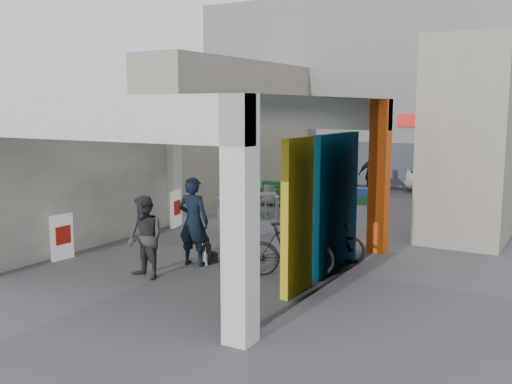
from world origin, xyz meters
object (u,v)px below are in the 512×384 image
Objects in this scene: man_crates at (372,175)px; cafe_set at (267,206)px; border_collie at (207,253)px; produce_stand at (275,196)px; bicycle_rear at (290,250)px; bicycle_front at (325,241)px; man_elderly at (335,214)px; white_van at (452,180)px; man_back_turned at (145,238)px; man_with_dog at (193,221)px.

cafe_set is at bearing 66.78° from man_crates.
cafe_set is 5.66m from border_collie.
man_crates is at bearing 114.35° from border_collie.
produce_stand is at bearing 132.31° from border_collie.
produce_stand is 0.68× the size of bicycle_rear.
cafe_set reaches higher than border_collie.
produce_stand is 0.72× the size of man_crates.
cafe_set reaches higher than produce_stand.
bicycle_rear reaches higher than bicycle_front.
man_elderly is (3.93, -4.24, 0.45)m from produce_stand.
produce_stand is 7.04m from white_van.
bicycle_front is at bearing 59.70° from man_back_turned.
produce_stand is 7.53m from border_collie.
man_with_dog is at bearing -107.48° from man_elderly.
man_elderly is at bearing 85.13° from border_collie.
border_collie is at bearing -62.58° from produce_stand.
cafe_set is at bearing 10.67° from bicycle_rear.
produce_stand is 7.17m from bicycle_front.
man_with_dog is 10.44m from man_crates.
border_collie is at bearing 85.58° from man_crates.
produce_stand is at bearing 112.43° from man_back_turned.
bicycle_front is at bearing -61.22° from man_elderly.
bicycle_rear is (1.93, 0.07, 0.30)m from border_collie.
man_back_turned is at bearing -80.53° from cafe_set.
man_with_dog is at bearing -169.76° from white_van.
man_with_dog reaches higher than white_van.
produce_stand is 5.80m from man_elderly.
cafe_set is 1.87m from produce_stand.
man_back_turned reaches higher than border_collie.
produce_stand is 8.83m from man_back_turned.
man_back_turned reaches higher than produce_stand.
white_van is at bearing 88.56° from man_back_turned.
bicycle_rear is at bearing -49.51° from produce_stand.
border_collie is at bearing -106.13° from man_elderly.
white_van is (0.42, 10.91, 0.15)m from bicycle_front.
man_crates is 10.34m from bicycle_rear.
cafe_set is at bearing 29.46° from bicycle_front.
cafe_set is 0.41× the size of white_van.
man_crates reaches higher than white_van.
man_back_turned is 11.70m from man_crates.
bicycle_front reaches higher than cafe_set.
man_back_turned reaches higher than bicycle_rear.
man_with_dog is at bearing -64.52° from produce_stand.
man_crates is (1.69, 4.81, 0.54)m from cafe_set.
bicycle_front is 1.41m from bicycle_rear.
cafe_set is at bearing -59.27° from produce_stand.
bicycle_rear is at bearing 43.20° from man_back_turned.
white_van is at bearing 57.54° from produce_stand.
man_with_dog is 2.87m from bicycle_front.
man_with_dog is at bearing 74.37° from bicycle_rear.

